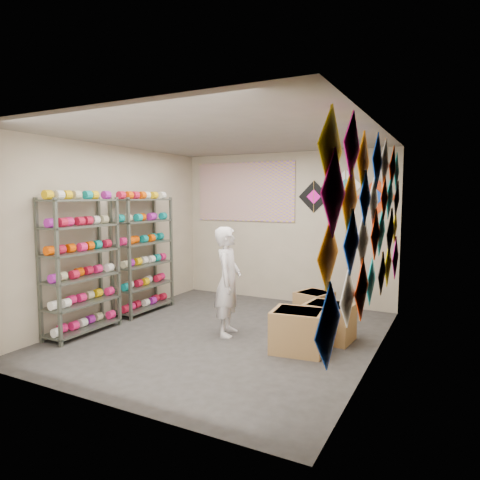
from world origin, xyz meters
The scene contains 12 objects.
ground centered at (0.00, 0.00, 0.00)m, with size 4.50×4.50×0.00m, color #2B2826.
room_walls centered at (0.00, 0.00, 1.64)m, with size 4.50×4.50×4.50m.
shelf_rack_front centered at (-1.78, -0.85, 0.95)m, with size 0.40×1.10×1.90m, color #4C5147.
shelf_rack_back centered at (-1.78, 0.45, 0.95)m, with size 0.40×1.10×1.90m, color #4C5147.
string_spools centered at (-1.78, -0.20, 1.05)m, with size 0.12×2.36×0.12m.
kite_wall_display centered at (1.98, -0.05, 1.64)m, with size 0.06×4.39×2.09m.
back_wall_kites centered at (1.12, 2.24, 1.96)m, with size 1.65×0.02×0.78m.
poster centered at (-0.80, 2.23, 2.00)m, with size 2.00×0.01×1.10m, color #8354B6.
shopkeeper centered at (0.05, 0.04, 0.75)m, with size 0.50×0.62×1.50m, color beige.
carton_a centered at (1.13, -0.14, 0.26)m, with size 0.62×0.52×0.52m, color olive.
carton_b centered at (1.36, 0.46, 0.25)m, with size 0.60×0.49×0.49m, color olive.
carton_c centered at (0.89, 1.27, 0.22)m, with size 0.46×0.51×0.44m, color olive.
Camera 1 is at (2.86, -5.02, 1.91)m, focal length 32.00 mm.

